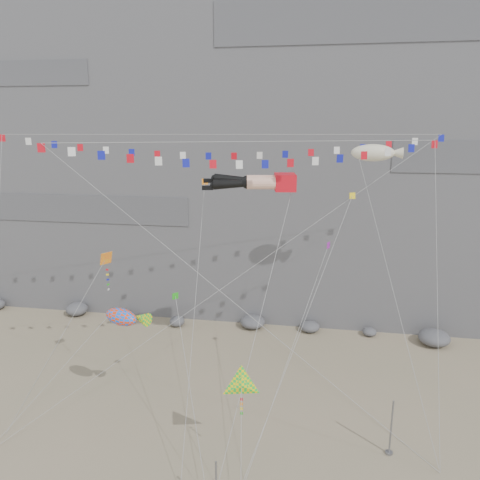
{
  "coord_description": "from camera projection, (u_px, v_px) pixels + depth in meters",
  "views": [
    {
      "loc": [
        6.23,
        -28.34,
        21.1
      ],
      "look_at": [
        -0.03,
        9.0,
        11.55
      ],
      "focal_mm": 35.0,
      "sensor_mm": 36.0,
      "label": 1
    }
  ],
  "objects": [
    {
      "name": "talus_boulders",
      "position": [
        253.0,
        322.0,
        49.38
      ],
      "size": [
        60.0,
        3.0,
        1.2
      ],
      "primitive_type": null,
      "color": "#58585C",
      "rests_on": "ground"
    },
    {
      "name": "small_kite_c",
      "position": [
        176.0,
        299.0,
        32.28
      ],
      "size": [
        4.5,
        8.08,
        12.6
      ],
      "color": "green",
      "rests_on": "ground"
    },
    {
      "name": "delta_kite",
      "position": [
        241.0,
        385.0,
        27.57
      ],
      "size": [
        2.57,
        4.96,
        7.99
      ],
      "color": "yellow",
      "rests_on": "ground"
    },
    {
      "name": "fish_windsock",
      "position": [
        121.0,
        317.0,
        32.23
      ],
      "size": [
        9.76,
        6.13,
        12.16
      ],
      "color": "#FF3E0D",
      "rests_on": "ground"
    },
    {
      "name": "ground",
      "position": [
        219.0,
        428.0,
        33.27
      ],
      "size": [
        120.0,
        120.0,
        0.0
      ],
      "primitive_type": "plane",
      "color": "gray",
      "rests_on": "ground"
    },
    {
      "name": "anchor_pole_right",
      "position": [
        391.0,
        428.0,
        30.18
      ],
      "size": [
        0.12,
        0.12,
        3.9
      ],
      "primitive_type": "cylinder",
      "color": "slate",
      "rests_on": "ground"
    },
    {
      "name": "legs_kite",
      "position": [
        259.0,
        182.0,
        33.42
      ],
      "size": [
        6.81,
        14.66,
        21.79
      ],
      "rotation": [
        0.0,
        0.0,
        0.16
      ],
      "color": "red",
      "rests_on": "ground"
    },
    {
      "name": "cliff",
      "position": [
        271.0,
        90.0,
        57.75
      ],
      "size": [
        80.0,
        28.0,
        50.0
      ],
      "primitive_type": "cube",
      "color": "slate",
      "rests_on": "ground"
    },
    {
      "name": "harlequin_kite",
      "position": [
        106.0,
        259.0,
        34.06
      ],
      "size": [
        6.75,
        6.62,
        13.92
      ],
      "color": "red",
      "rests_on": "ground"
    },
    {
      "name": "small_kite_b",
      "position": [
        327.0,
        250.0,
        33.42
      ],
      "size": [
        5.11,
        10.16,
        16.38
      ],
      "color": "purple",
      "rests_on": "ground"
    },
    {
      "name": "flag_banner_lower",
      "position": [
        253.0,
        142.0,
        30.36
      ],
      "size": [
        24.86,
        9.03,
        23.88
      ],
      "color": "red",
      "rests_on": "ground"
    },
    {
      "name": "small_kite_a",
      "position": [
        204.0,
        188.0,
        36.58
      ],
      "size": [
        2.11,
        14.29,
        21.52
      ],
      "color": "orange",
      "rests_on": "ground"
    },
    {
      "name": "blimp_windsock",
      "position": [
        373.0,
        153.0,
        36.58
      ],
      "size": [
        6.29,
        12.61,
        22.5
      ],
      "color": "beige",
      "rests_on": "ground"
    },
    {
      "name": "small_kite_d",
      "position": [
        350.0,
        203.0,
        34.52
      ],
      "size": [
        7.13,
        14.72,
        22.16
      ],
      "color": "yellow",
      "rests_on": "ground"
    },
    {
      "name": "flag_banner_upper",
      "position": [
        221.0,
        135.0,
        36.61
      ],
      "size": [
        34.09,
        16.26,
        27.46
      ],
      "color": "red",
      "rests_on": "ground"
    }
  ]
}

